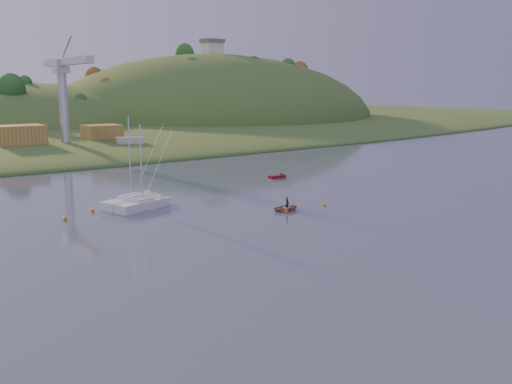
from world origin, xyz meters
TOP-DOWN VIEW (x-y plane):
  - shore_slope at (0.00, 165.00)m, footprint 640.00×150.00m
  - hill_center at (10.00, 210.00)m, footprint 140.00×120.00m
  - hill_right at (95.00, 195.00)m, footprint 150.00×130.00m
  - hilltop_house at (95.00, 195.00)m, footprint 9.00×7.00m
  - wharf at (5.00, 122.00)m, footprint 42.00×16.00m
  - shed_west at (-8.00, 123.00)m, footprint 11.00×8.00m
  - shed_east at (13.00, 124.00)m, footprint 9.00×7.00m
  - dock_crane at (2.00, 118.39)m, footprint 3.20×28.00m
  - sailboat_near at (-12.58, 50.53)m, footprint 8.51×4.64m
  - sailboat_far at (-13.02, 52.98)m, footprint 9.17×4.84m
  - canoe at (2.08, 37.90)m, footprint 3.75×2.74m
  - paddler at (2.08, 37.90)m, footprint 0.40×0.59m
  - red_tender at (19.22, 59.57)m, footprint 3.71×1.54m
  - work_vessel at (15.00, 111.89)m, footprint 16.43×9.53m
  - buoy_1 at (8.07, 36.95)m, footprint 0.50×0.50m
  - buoy_2 at (-23.15, 50.47)m, footprint 0.50×0.50m
  - buoy_3 at (-18.62, 52.94)m, footprint 0.50×0.50m

SIDE VIEW (x-z plane):
  - shore_slope at x=0.00m, z-range -3.50..3.50m
  - hill_center at x=10.00m, z-range -18.00..18.00m
  - hill_right at x=95.00m, z-range -30.00..30.00m
  - buoy_1 at x=8.07m, z-range 0.00..0.50m
  - buoy_2 at x=-23.15m, z-range 0.00..0.50m
  - buoy_3 at x=-18.62m, z-range 0.00..0.50m
  - red_tender at x=19.22m, z-range -0.36..0.87m
  - canoe at x=2.08m, z-range 0.00..0.76m
  - sailboat_near at x=-12.58m, z-range -4.92..6.39m
  - sailboat_far at x=-13.02m, z-range -5.31..6.87m
  - paddler at x=2.08m, z-range 0.00..1.59m
  - wharf at x=5.00m, z-range 0.00..2.40m
  - work_vessel at x=15.00m, z-range -0.57..3.42m
  - shed_east at x=13.00m, z-range 2.40..6.40m
  - shed_west at x=-8.00m, z-range 2.40..7.20m
  - dock_crane at x=2.00m, z-range 7.02..27.32m
  - hilltop_house at x=95.00m, z-range 30.18..36.63m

